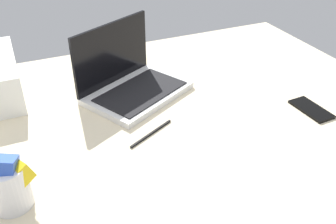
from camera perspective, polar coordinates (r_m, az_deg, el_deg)
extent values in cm
cube|color=beige|center=(111.60, -2.77, -8.82)|extent=(180.00, 140.00, 18.00)
cube|color=silver|center=(128.62, -4.59, 2.87)|extent=(39.92, 35.73, 2.00)
cube|color=black|center=(127.12, -4.12, 3.13)|extent=(33.58, 28.56, 0.40)
cube|color=black|center=(130.44, -8.42, 8.74)|extent=(29.66, 16.27, 21.00)
cylinder|color=silver|center=(92.89, -22.81, -10.32)|extent=(9.00, 9.00, 11.00)
cube|color=blue|center=(94.36, -22.34, -11.06)|extent=(6.16, 5.66, 4.88)
cube|color=red|center=(93.25, -22.40, -9.51)|extent=(8.12, 7.12, 7.25)
cube|color=yellow|center=(90.46, -21.98, -8.68)|extent=(8.58, 7.97, 6.43)
cube|color=blue|center=(89.08, -23.45, -7.60)|extent=(7.10, 7.13, 5.91)
cube|color=black|center=(128.98, 20.76, 0.40)|extent=(7.54, 14.34, 0.80)
cube|color=black|center=(110.08, -2.53, -3.25)|extent=(15.47, 8.15, 0.60)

